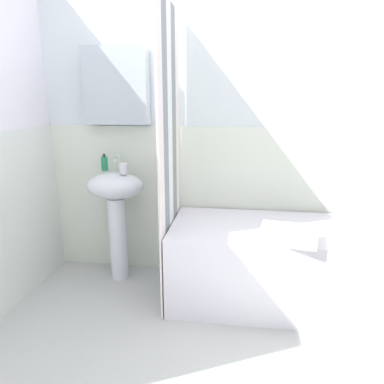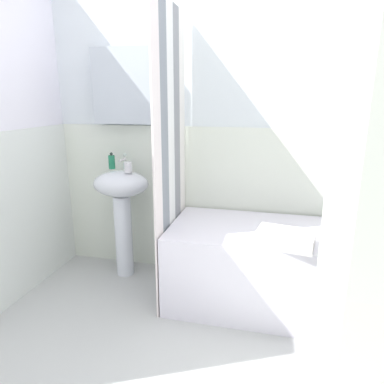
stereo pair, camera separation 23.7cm
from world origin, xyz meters
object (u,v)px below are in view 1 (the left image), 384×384
Objects in this scene: bathtub at (272,263)px; shampoo_bottle at (357,203)px; body_wash_bottle at (338,207)px; sink at (116,202)px; toothbrush_cup at (123,169)px; towel_folded at (288,235)px; soap_dispenser at (105,163)px.

bathtub is 6.09× the size of shampoo_bottle.
sink is at bearing -175.60° from body_wash_bottle.
towel_folded is (1.16, -0.39, -0.30)m from toothbrush_cup.
shampoo_bottle is 1.54× the size of body_wash_bottle.
soap_dispenser is 0.09× the size of bathtub.
shampoo_bottle is 0.13m from body_wash_bottle.
sink is 1.67m from body_wash_bottle.
body_wash_bottle is at bearing 1.77° from soap_dispenser.
bathtub is at bearing -155.76° from shampoo_bottle.
bathtub is 4.26× the size of towel_folded.
shampoo_bottle reaches higher than bathtub.
sink is 6.63× the size of soap_dispenser.
shampoo_bottle reaches higher than towel_folded.
body_wash_bottle is (1.67, 0.13, -0.01)m from sink.
towel_folded is at bearing -18.39° from toothbrush_cup.
body_wash_bottle is at bearing 31.00° from bathtub.
shampoo_bottle is at bearing 43.69° from towel_folded.
shampoo_bottle is at bearing 3.55° from sink.
toothbrush_cup reaches higher than shampoo_bottle.
soap_dispenser reaches higher than body_wash_bottle.
towel_folded reaches higher than bathtub.
sink is at bearing 172.17° from bathtub.
soap_dispenser is at bearing 151.21° from toothbrush_cup.
towel_folded is (-0.55, -0.52, -0.07)m from shampoo_bottle.
shampoo_bottle is 0.70× the size of towel_folded.
sink is 0.32m from soap_dispenser.
sink is at bearing -35.49° from soap_dispenser.
towel_folded is (1.35, -0.49, -0.32)m from soap_dispenser.
bathtub is (1.18, -0.16, -0.36)m from sink.
toothbrush_cup is 1.73m from shampoo_bottle.
soap_dispenser reaches higher than bathtub.
soap_dispenser is (-0.10, 0.07, 0.29)m from sink.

